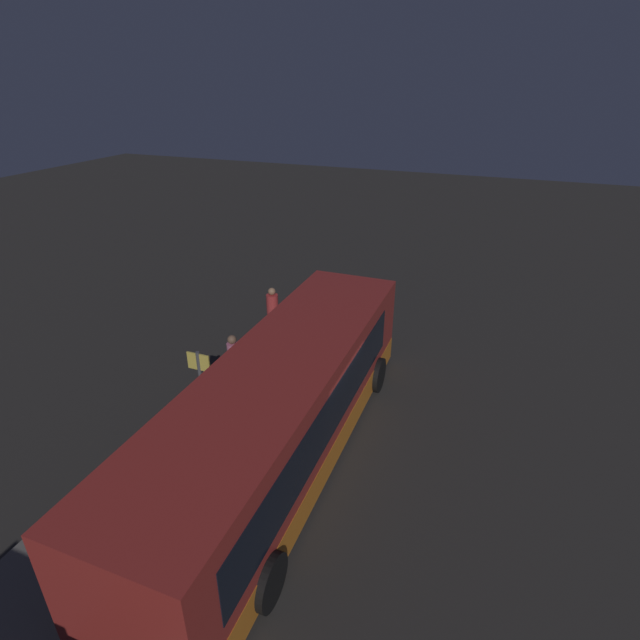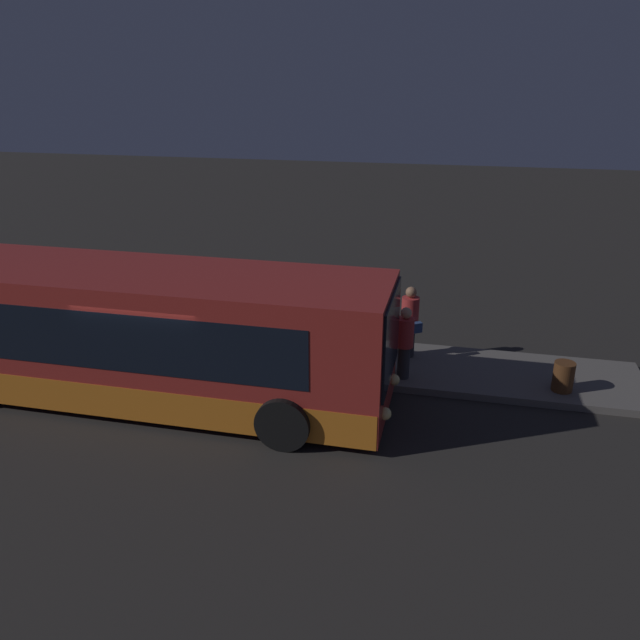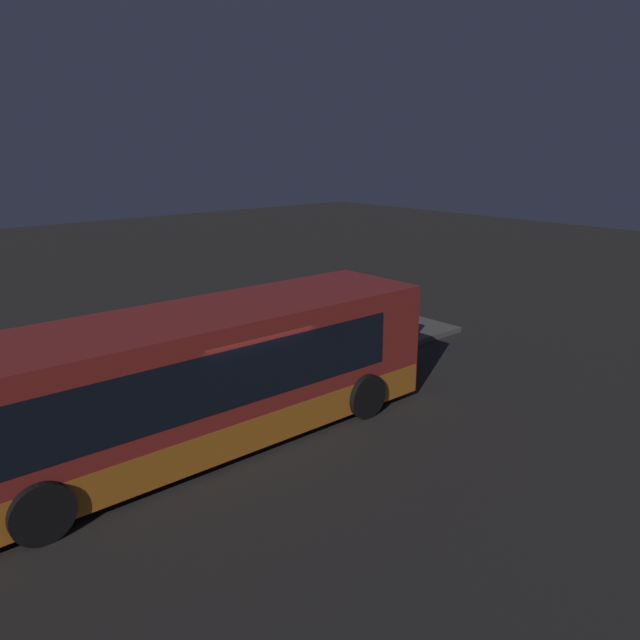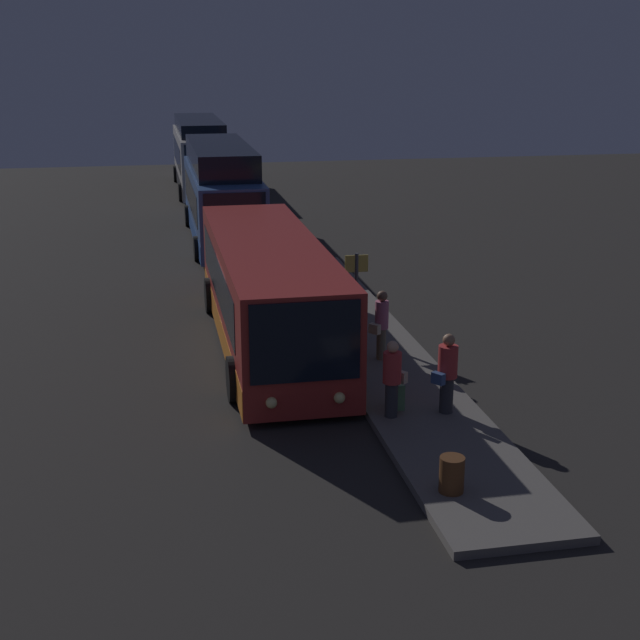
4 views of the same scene
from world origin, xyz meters
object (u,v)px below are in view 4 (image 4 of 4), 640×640
object	(u,v)px
bus_lead	(268,293)
passenger_waiting	(392,376)
bus_second	(222,198)
passenger_boarding	(381,322)
suitcase	(398,395)
sign_post	(356,285)
passenger_with_bags	(447,371)
trash_bin	(452,474)
bus_third	(200,158)

from	to	relation	value
bus_lead	passenger_waiting	bearing A→B (deg)	17.77
bus_second	passenger_boarding	distance (m)	16.21
suitcase	sign_post	xyz separation A→B (m)	(-4.98, 0.25, 1.14)
bus_second	passenger_boarding	xyz separation A→B (m)	(16.00, 2.50, -0.58)
bus_second	passenger_with_bags	world-z (taller)	bus_second
bus_lead	passenger_with_bags	bearing A→B (deg)	27.82
bus_second	trash_bin	xyz separation A→B (m)	(22.92, 1.95, -1.22)
passenger_waiting	trash_bin	xyz separation A→B (m)	(3.40, 0.14, -0.57)
passenger_with_bags	sign_post	xyz separation A→B (m)	(-5.43, -0.68, 0.49)
passenger_waiting	passenger_with_bags	world-z (taller)	passenger_with_bags
passenger_boarding	passenger_with_bags	distance (m)	3.57
sign_post	trash_bin	world-z (taller)	sign_post
suitcase	passenger_boarding	bearing A→B (deg)	171.94
passenger_waiting	suitcase	bearing A→B (deg)	113.90
passenger_with_bags	suitcase	bearing A→B (deg)	30.76
passenger_waiting	trash_bin	world-z (taller)	passenger_waiting
bus_lead	suitcase	bearing A→B (deg)	21.55
sign_post	trash_bin	distance (m)	8.90
passenger_with_bags	bus_lead	bearing A→B (deg)	-5.73
suitcase	trash_bin	size ratio (longest dim) A/B	1.24
passenger_boarding	passenger_with_bags	xyz separation A→B (m)	(3.53, 0.49, -0.03)
passenger_waiting	bus_second	bearing A→B (deg)	149.01
bus_third	suitcase	world-z (taller)	bus_third
passenger_boarding	bus_second	bearing A→B (deg)	-27.58
sign_post	passenger_with_bags	bearing A→B (deg)	7.17
suitcase	trash_bin	xyz separation A→B (m)	(3.84, -0.11, 0.04)
bus_third	suitcase	xyz separation A→B (m)	(32.81, 2.07, -1.31)
suitcase	sign_post	size ratio (longest dim) A/B	0.35
sign_post	bus_third	bearing A→B (deg)	-175.25
bus_second	bus_third	world-z (taller)	bus_second
bus_second	sign_post	xyz separation A→B (m)	(14.10, 2.31, -0.12)
bus_lead	suitcase	size ratio (longest dim) A/B	13.86
passenger_boarding	suitcase	xyz separation A→B (m)	(3.08, -0.44, -0.68)
bus_lead	passenger_waiting	size ratio (longest dim) A/B	6.70
bus_lead	trash_bin	xyz separation A→B (m)	(9.07, 1.95, -0.92)
trash_bin	bus_lead	bearing A→B (deg)	-167.84
passenger_waiting	suitcase	world-z (taller)	passenger_waiting
trash_bin	passenger_waiting	bearing A→B (deg)	-177.67
bus_third	passenger_boarding	bearing A→B (deg)	4.81
passenger_waiting	sign_post	distance (m)	5.47
passenger_boarding	trash_bin	bearing A→B (deg)	139.00
trash_bin	bus_second	bearing A→B (deg)	-175.13
sign_post	trash_bin	xyz separation A→B (m)	(8.82, -0.36, -1.10)
passenger_boarding	sign_post	xyz separation A→B (m)	(-1.90, -0.19, 0.46)
suitcase	trash_bin	world-z (taller)	suitcase
passenger_with_bags	sign_post	size ratio (longest dim) A/B	0.77
passenger_boarding	passenger_waiting	bearing A→B (deg)	132.49
passenger_with_bags	bus_second	bearing A→B (deg)	-24.83
passenger_boarding	passenger_with_bags	size ratio (longest dim) A/B	1.01
bus_lead	passenger_boarding	xyz separation A→B (m)	(2.15, 2.50, -0.28)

